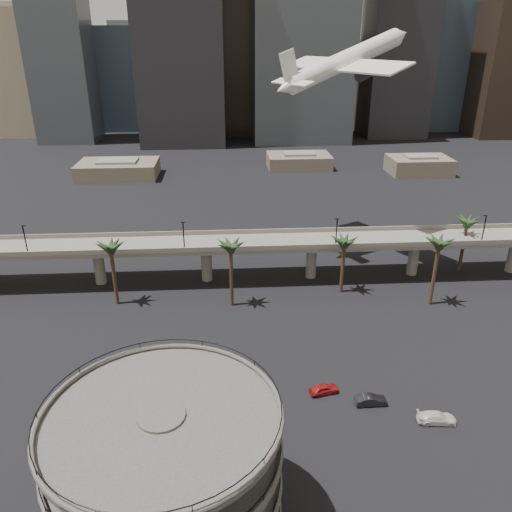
{
  "coord_description": "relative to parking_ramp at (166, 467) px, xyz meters",
  "views": [
    {
      "loc": [
        -6.72,
        -39.51,
        47.54
      ],
      "look_at": [
        -2.4,
        28.0,
        17.29
      ],
      "focal_mm": 35.0,
      "sensor_mm": 36.0,
      "label": 1
    }
  ],
  "objects": [
    {
      "name": "low_buildings",
      "position": [
        19.89,
        146.3,
        -6.97
      ],
      "size": [
        135.0,
        27.5,
        6.8
      ],
      "color": "#675C4C",
      "rests_on": "ground"
    },
    {
      "name": "airborne_jet",
      "position": [
        32.17,
        75.21,
        32.39
      ],
      "size": [
        33.63,
        31.47,
        14.17
      ],
      "rotation": [
        0.0,
        -0.29,
        0.53
      ],
      "color": "white",
      "rests_on": "ground"
    },
    {
      "name": "palm_trees",
      "position": [
        24.58,
        51.18,
        1.46
      ],
      "size": [
        76.4,
        18.4,
        14.0
      ],
      "color": "#47311E",
      "rests_on": "ground"
    },
    {
      "name": "skyline",
      "position": [
        28.11,
        221.08,
        37.87
      ],
      "size": [
        269.0,
        86.0,
        130.34
      ],
      "color": "gray",
      "rests_on": "ground"
    },
    {
      "name": "ground",
      "position": [
        13.0,
        4.0,
        -9.84
      ],
      "size": [
        700.0,
        700.0,
        0.0
      ],
      "primitive_type": "plane",
      "color": "black",
      "rests_on": "ground"
    },
    {
      "name": "overpass",
      "position": [
        13.0,
        59.0,
        -2.5
      ],
      "size": [
        130.0,
        9.3,
        14.7
      ],
      "color": "slate",
      "rests_on": "ground"
    },
    {
      "name": "car_c",
      "position": [
        33.64,
        14.65,
        -9.09
      ],
      "size": [
        5.32,
        2.54,
        1.5
      ],
      "primitive_type": "imported",
      "rotation": [
        0.0,
        0.0,
        1.48
      ],
      "color": "white",
      "rests_on": "ground"
    },
    {
      "name": "car_b",
      "position": [
        25.84,
        18.66,
        -9.1
      ],
      "size": [
        4.51,
        1.65,
        1.48
      ],
      "primitive_type": "imported",
      "rotation": [
        0.0,
        0.0,
        1.59
      ],
      "color": "black",
      "rests_on": "ground"
    },
    {
      "name": "parking_ramp",
      "position": [
        0.0,
        0.0,
        0.0
      ],
      "size": [
        22.2,
        22.2,
        17.35
      ],
      "color": "#454340",
      "rests_on": "ground"
    },
    {
      "name": "car_a",
      "position": [
        19.75,
        21.46,
        -9.1
      ],
      "size": [
        4.58,
        2.64,
        1.46
      ],
      "primitive_type": "imported",
      "rotation": [
        0.0,
        0.0,
        1.8
      ],
      "color": "#AF191A",
      "rests_on": "ground"
    }
  ]
}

